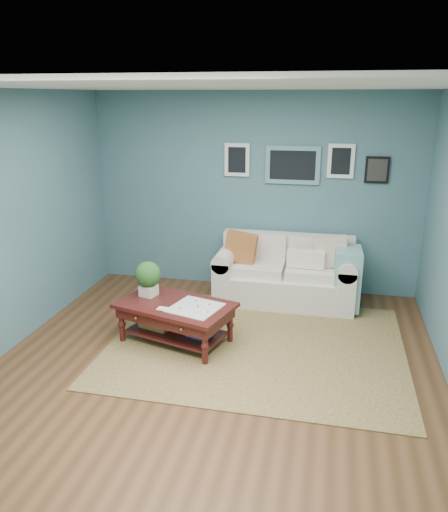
# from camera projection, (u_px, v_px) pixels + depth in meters

# --- Properties ---
(room_shell) EXTENTS (5.00, 5.02, 2.70)m
(room_shell) POSITION_uv_depth(u_px,v_px,m) (213.00, 240.00, 4.57)
(room_shell) COLOR brown
(room_shell) RESTS_ON ground
(area_rug) EXTENTS (3.18, 2.54, 0.01)m
(area_rug) POSITION_uv_depth(u_px,v_px,m) (256.00, 345.00, 5.50)
(area_rug) COLOR brown
(area_rug) RESTS_ON ground
(loveseat) EXTENTS (1.86, 0.84, 0.95)m
(loveseat) POSITION_uv_depth(u_px,v_px,m) (291.00, 274.00, 6.58)
(loveseat) COLOR silver
(loveseat) RESTS_ON ground
(coffee_table) EXTENTS (1.38, 1.03, 0.86)m
(coffee_table) POSITION_uv_depth(u_px,v_px,m) (171.00, 309.00, 5.51)
(coffee_table) COLOR black
(coffee_table) RESTS_ON ground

